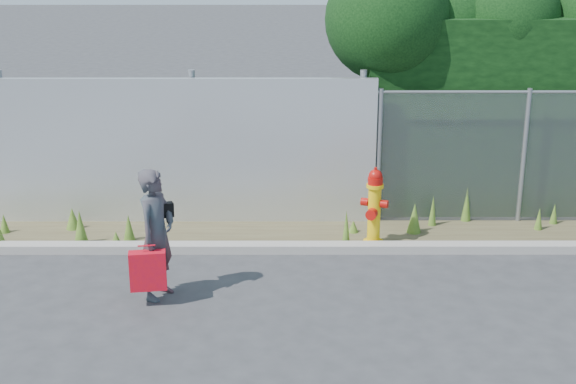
# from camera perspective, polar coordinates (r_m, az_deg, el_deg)

# --- Properties ---
(ground) EXTENTS (80.00, 80.00, 0.00)m
(ground) POSITION_cam_1_polar(r_m,az_deg,el_deg) (9.45, 1.85, -8.43)
(ground) COLOR #333336
(ground) RESTS_ON ground
(curb) EXTENTS (16.00, 0.22, 0.12)m
(curb) POSITION_cam_1_polar(r_m,az_deg,el_deg) (11.07, 1.55, -3.98)
(curb) COLOR gray
(curb) RESTS_ON ground
(weed_strip) EXTENTS (16.00, 1.33, 0.54)m
(weed_strip) POSITION_cam_1_polar(r_m,az_deg,el_deg) (11.65, 3.60, -2.59)
(weed_strip) COLOR #4D432C
(weed_strip) RESTS_ON ground
(corrugated_fence) EXTENTS (8.50, 0.21, 2.30)m
(corrugated_fence) POSITION_cam_1_polar(r_m,az_deg,el_deg) (12.23, -13.96, 2.80)
(corrugated_fence) COLOR silver
(corrugated_fence) RESTS_ON ground
(hedge) EXTENTS (7.94, 2.09, 3.90)m
(hedge) POSITION_cam_1_polar(r_m,az_deg,el_deg) (13.38, 19.25, 7.77)
(hedge) COLOR black
(hedge) RESTS_ON ground
(fire_hydrant) EXTENTS (0.38, 0.34, 1.13)m
(fire_hydrant) POSITION_cam_1_polar(r_m,az_deg,el_deg) (11.21, 6.16, -1.12)
(fire_hydrant) COLOR yellow
(fire_hydrant) RESTS_ON ground
(woman) EXTENTS (0.59, 0.69, 1.60)m
(woman) POSITION_cam_1_polar(r_m,az_deg,el_deg) (9.63, -9.33, -2.97)
(woman) COLOR #0F5961
(woman) RESTS_ON ground
(red_tote_bag) EXTENTS (0.43, 0.16, 0.56)m
(red_tote_bag) POSITION_cam_1_polar(r_m,az_deg,el_deg) (9.53, -9.93, -5.52)
(red_tote_bag) COLOR red
(black_shoulder_bag) EXTENTS (0.24, 0.10, 0.18)m
(black_shoulder_bag) POSITION_cam_1_polar(r_m,az_deg,el_deg) (9.71, -8.85, -1.28)
(black_shoulder_bag) COLOR black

